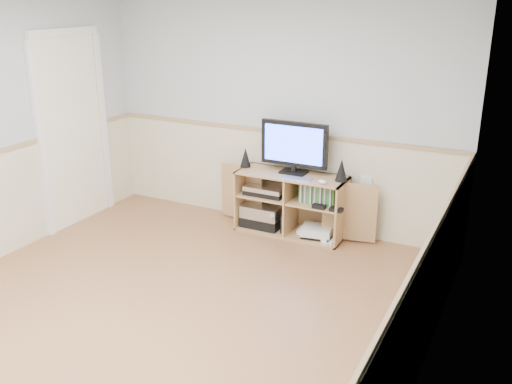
% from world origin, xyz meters
% --- Properties ---
extents(room, '(4.04, 4.54, 2.54)m').
position_xyz_m(room, '(-0.06, 0.12, 1.22)').
color(room, '#B67D51').
rests_on(room, ground).
extents(media_cabinet, '(1.78, 0.43, 0.65)m').
position_xyz_m(media_cabinet, '(0.27, 2.06, 0.33)').
color(media_cabinet, tan).
rests_on(media_cabinet, floor).
extents(monitor, '(0.72, 0.18, 0.54)m').
position_xyz_m(monitor, '(0.27, 2.05, 0.94)').
color(monitor, black).
rests_on(monitor, media_cabinet).
extents(speaker_left, '(0.11, 0.11, 0.21)m').
position_xyz_m(speaker_left, '(-0.27, 2.03, 0.76)').
color(speaker_left, black).
rests_on(speaker_left, media_cabinet).
extents(speaker_right, '(0.12, 0.12, 0.22)m').
position_xyz_m(speaker_right, '(0.80, 2.03, 0.76)').
color(speaker_right, black).
rests_on(speaker_right, media_cabinet).
extents(keyboard, '(0.30, 0.15, 0.01)m').
position_xyz_m(keyboard, '(0.39, 1.87, 0.66)').
color(keyboard, silver).
rests_on(keyboard, media_cabinet).
extents(mouse, '(0.11, 0.09, 0.04)m').
position_xyz_m(mouse, '(0.66, 1.87, 0.67)').
color(mouse, white).
rests_on(mouse, media_cabinet).
extents(av_components, '(0.51, 0.32, 0.47)m').
position_xyz_m(av_components, '(-0.03, 2.00, 0.22)').
color(av_components, black).
rests_on(av_components, media_cabinet).
extents(game_consoles, '(0.46, 0.31, 0.11)m').
position_xyz_m(game_consoles, '(0.57, 1.99, 0.07)').
color(game_consoles, white).
rests_on(game_consoles, media_cabinet).
extents(game_cases, '(0.38, 0.13, 0.19)m').
position_xyz_m(game_cases, '(0.58, 1.99, 0.48)').
color(game_cases, '#3F8C3F').
rests_on(game_cases, media_cabinet).
extents(wall_outlet, '(0.12, 0.03, 0.12)m').
position_xyz_m(wall_outlet, '(1.00, 2.23, 0.60)').
color(wall_outlet, white).
rests_on(wall_outlet, wall_back).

